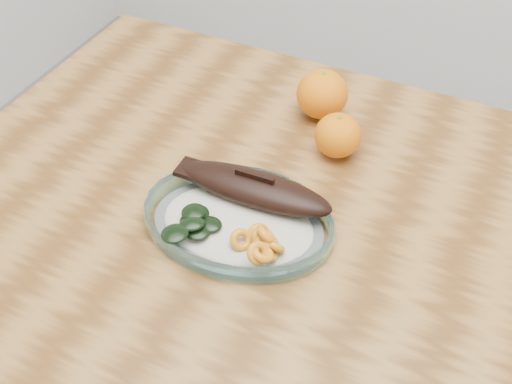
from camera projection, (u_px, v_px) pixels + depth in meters
dining_table at (311, 266)px, 1.00m from camera, size 1.20×0.80×0.75m
plated_meal at (239, 218)px, 0.91m from camera, size 0.55×0.55×0.08m
orange_left at (322, 94)px, 1.09m from camera, size 0.09×0.09×0.09m
orange_right at (338, 135)px, 1.02m from camera, size 0.07×0.07×0.07m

